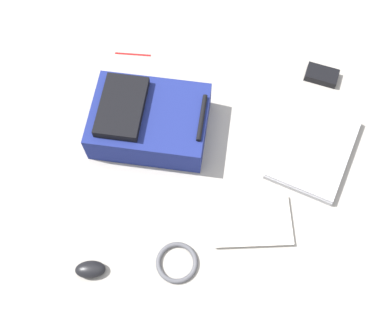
# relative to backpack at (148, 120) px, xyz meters

# --- Properties ---
(ground_plane) EXTENTS (3.35, 3.35, 0.00)m
(ground_plane) POSITION_rel_backpack_xyz_m (0.09, 0.24, -0.07)
(ground_plane) COLOR gray
(backpack) EXTENTS (0.34, 0.43, 0.15)m
(backpack) POSITION_rel_backpack_xyz_m (0.00, 0.00, 0.00)
(backpack) COLOR navy
(backpack) RESTS_ON ground_plane
(laptop) EXTENTS (0.39, 0.31, 0.03)m
(laptop) POSITION_rel_backpack_xyz_m (-0.06, 0.59, -0.05)
(laptop) COLOR #929296
(laptop) RESTS_ON ground_plane
(book_blue) EXTENTS (0.24, 0.30, 0.02)m
(book_blue) POSITION_rel_backpack_xyz_m (0.26, 0.43, -0.06)
(book_blue) COLOR silver
(book_blue) RESTS_ON ground_plane
(computer_mouse) EXTENTS (0.08, 0.11, 0.04)m
(computer_mouse) POSITION_rel_backpack_xyz_m (0.54, -0.03, -0.05)
(computer_mouse) COLOR black
(computer_mouse) RESTS_ON ground_plane
(cable_coil) EXTENTS (0.14, 0.14, 0.02)m
(cable_coil) POSITION_rel_backpack_xyz_m (0.45, 0.23, -0.06)
(cable_coil) COLOR #4C4C51
(cable_coil) RESTS_ON ground_plane
(power_brick) EXTENTS (0.08, 0.13, 0.03)m
(power_brick) POSITION_rel_backpack_xyz_m (-0.39, 0.57, -0.05)
(power_brick) COLOR black
(power_brick) RESTS_ON ground_plane
(pen_black) EXTENTS (0.03, 0.14, 0.01)m
(pen_black) POSITION_rel_backpack_xyz_m (-0.31, -0.16, -0.06)
(pen_black) COLOR red
(pen_black) RESTS_ON ground_plane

